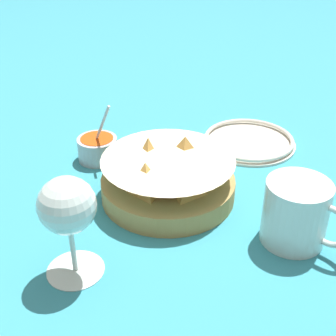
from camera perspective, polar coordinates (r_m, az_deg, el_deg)
ground_plane at (r=0.83m, az=-0.17°, el=-1.85°), size 4.00×4.00×0.00m
food_basket at (r=0.77m, az=0.00°, el=-1.36°), size 0.22×0.22×0.09m
sauce_cup at (r=0.90m, az=-8.58°, el=2.47°), size 0.08×0.08×0.12m
wine_glass at (r=0.60m, az=-12.17°, el=-4.94°), size 0.08×0.08×0.15m
beer_mug at (r=0.70m, az=15.33°, el=-5.53°), size 0.13×0.09×0.10m
side_plate at (r=0.96m, az=9.82°, el=3.32°), size 0.19×0.19×0.01m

